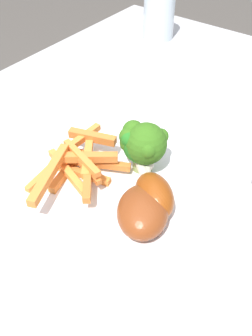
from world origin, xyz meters
name	(u,v)px	position (x,y,z in m)	size (l,w,h in m)	color
dining_table	(104,258)	(0.00, 0.00, 0.63)	(1.22, 0.78, 0.74)	#B7B7BC
dinner_plate	(126,182)	(0.06, 0.00, 0.74)	(0.29, 0.29, 0.01)	white
broccoli_floret_front	(143,143)	(0.09, 0.00, 0.79)	(0.06, 0.06, 0.07)	#86A84F
broccoli_floret_middle	(141,145)	(0.09, 0.00, 0.79)	(0.05, 0.05, 0.06)	#889E57
carrot_fries_pile	(77,163)	(0.03, 0.06, 0.77)	(0.17, 0.11, 0.04)	orange
chicken_drumstick_near	(143,209)	(0.01, -0.05, 0.77)	(0.13, 0.10, 0.04)	#5A230F
chicken_drumstick_far	(153,192)	(0.04, -0.05, 0.77)	(0.10, 0.11, 0.04)	#612409
water_glass	(159,13)	(0.48, 0.23, 0.79)	(0.07, 0.07, 0.11)	silver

